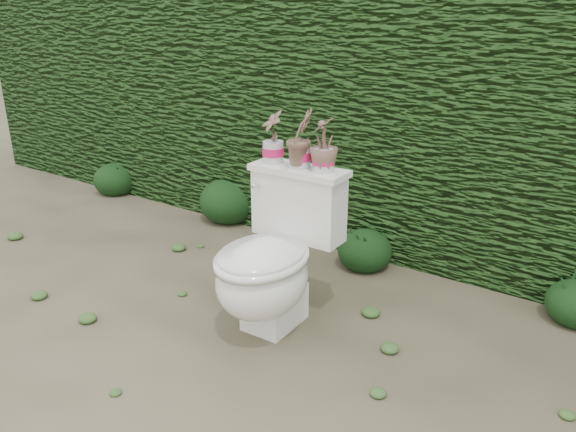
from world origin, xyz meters
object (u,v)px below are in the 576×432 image
Objects in this scene: toilet at (272,262)px; potted_plant_right at (324,146)px; potted_plant_left at (273,138)px; potted_plant_center at (300,140)px.

potted_plant_right reaches higher than toilet.
potted_plant_left is 0.16m from potted_plant_center.
potted_plant_center reaches higher than toilet.
potted_plant_left is 0.91× the size of potted_plant_center.
potted_plant_right is (0.29, 0.00, 0.00)m from potted_plant_left.
potted_plant_left is (-0.16, 0.24, 0.55)m from toilet.
potted_plant_right is (0.13, 0.24, 0.55)m from toilet.
toilet is at bearing -21.61° from potted_plant_left.
potted_plant_center is 0.13m from potted_plant_right.
toilet is 3.11× the size of potted_plant_left.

